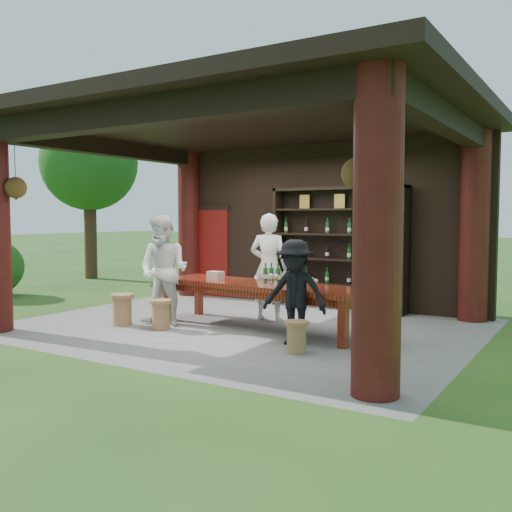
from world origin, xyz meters
The scene contains 14 objects.
ground centered at (0.00, 0.00, 0.00)m, with size 90.00×90.00×0.00m, color #2D5119.
pavilion centered at (-0.01, 0.43, 2.13)m, with size 7.50×6.00×3.60m.
wine_shelf centered at (0.63, 2.45, 1.20)m, with size 2.73×0.41×2.40m.
tasting_table centered at (0.35, -0.04, 0.64)m, with size 3.83×1.39×0.75m.
stool_near_left centered at (-1.00, -0.92, 0.25)m, with size 0.37×0.37×0.48m.
stool_near_right centered at (1.62, -1.20, 0.23)m, with size 0.33×0.33×0.43m.
stool_far_left centered at (-1.79, -1.00, 0.28)m, with size 0.40×0.40×0.53m.
host centered at (0.07, 0.72, 0.94)m, with size 0.69×0.45×1.88m, color white.
guest_woman centered at (-1.18, -0.62, 0.92)m, with size 0.90×0.70×1.85m, color white.
guest_man centered at (1.37, -0.77, 0.75)m, with size 0.97×0.56×1.50m, color black.
table_bottles centered at (0.40, 0.25, 0.90)m, with size 0.32×0.13×0.31m.
table_glasses centered at (0.91, -0.04, 0.82)m, with size 1.05×0.47×0.15m.
napkin_basket centered at (-0.56, -0.01, 0.82)m, with size 0.26×0.18×0.14m, color #BF6672.
shrubs centered at (1.55, 0.27, 0.56)m, with size 14.56×7.99×1.36m.
Camera 1 is at (5.10, -7.90, 1.83)m, focal length 40.00 mm.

